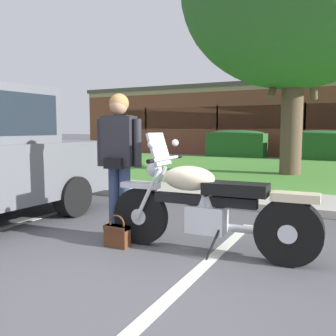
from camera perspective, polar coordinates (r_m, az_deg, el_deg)
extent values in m
plane|color=#4C4C51|center=(3.24, -3.97, -17.63)|extent=(140.00, 140.00, 0.00)
cube|color=#ADA89E|center=(6.23, 12.78, -5.64)|extent=(60.00, 0.20, 0.12)
cube|color=#ADA89E|center=(7.05, 14.59, -4.52)|extent=(60.00, 1.50, 0.08)
cube|color=#478433|center=(12.10, 20.29, -0.44)|extent=(60.00, 8.86, 0.06)
cube|color=silver|center=(3.28, 2.20, -17.25)|extent=(0.26, 4.40, 0.01)
cylinder|color=black|center=(4.29, -4.16, -7.22)|extent=(0.64, 0.14, 0.64)
cylinder|color=silver|center=(4.29, -4.16, -7.22)|extent=(0.19, 0.13, 0.18)
cylinder|color=black|center=(3.81, 17.76, -9.18)|extent=(0.65, 0.22, 0.64)
cylinder|color=silver|center=(3.81, 17.76, -9.18)|extent=(0.19, 0.21, 0.18)
cube|color=silver|center=(4.22, -4.19, -2.59)|extent=(0.45, 0.17, 0.06)
cube|color=beige|center=(3.73, 18.69, -4.18)|extent=(0.45, 0.23, 0.08)
cylinder|color=silver|center=(4.10, -3.05, -3.85)|extent=(0.31, 0.06, 0.58)
cylinder|color=silver|center=(4.24, -2.05, -3.52)|extent=(0.31, 0.06, 0.58)
sphere|color=silver|center=(4.12, -2.11, -0.17)|extent=(0.17, 0.17, 0.17)
cylinder|color=silver|center=(4.05, -0.35, 1.43)|extent=(0.08, 0.72, 0.03)
cylinder|color=black|center=(3.73, -2.68, 1.03)|extent=(0.05, 0.10, 0.04)
cylinder|color=black|center=(4.38, 1.63, 1.77)|extent=(0.05, 0.10, 0.04)
sphere|color=silver|center=(3.78, -2.54, 3.53)|extent=(0.08, 0.08, 0.08)
sphere|color=silver|center=(4.32, 1.09, 3.84)|extent=(0.08, 0.08, 0.08)
cube|color=#B2BCC6|center=(4.08, -1.37, 2.87)|extent=(0.16, 0.37, 0.35)
cube|color=black|center=(3.94, 5.47, -4.84)|extent=(1.10, 0.17, 0.10)
ellipsoid|color=beige|center=(3.96, 3.17, -1.54)|extent=(0.58, 0.35, 0.26)
cube|color=black|center=(3.82, 10.17, -3.11)|extent=(0.66, 0.32, 0.12)
cube|color=silver|center=(3.97, 5.85, -7.71)|extent=(0.41, 0.26, 0.28)
cylinder|color=silver|center=(3.95, 5.40, -5.41)|extent=(0.18, 0.13, 0.21)
cylinder|color=silver|center=(3.93, 6.35, -5.48)|extent=(0.18, 0.13, 0.21)
cylinder|color=silver|center=(4.03, 11.53, -9.06)|extent=(0.60, 0.12, 0.08)
cylinder|color=silver|center=(3.99, 14.37, -9.27)|extent=(0.60, 0.12, 0.08)
cylinder|color=black|center=(3.85, 6.77, -11.42)|extent=(0.12, 0.12, 0.30)
cube|color=black|center=(4.59, -6.57, -9.83)|extent=(0.14, 0.25, 0.10)
cube|color=black|center=(4.66, -8.13, -9.64)|extent=(0.14, 0.25, 0.10)
cylinder|color=navy|center=(4.52, -6.51, -5.13)|extent=(0.14, 0.14, 0.86)
cylinder|color=navy|center=(4.59, -8.08, -5.00)|extent=(0.14, 0.14, 0.86)
cube|color=#232328|center=(4.47, -7.42, 4.03)|extent=(0.41, 0.27, 0.58)
cube|color=#232328|center=(4.47, -7.47, 7.48)|extent=(0.32, 0.24, 0.06)
sphere|color=#A87A5B|center=(4.48, -7.49, 9.27)|extent=(0.21, 0.21, 0.21)
sphere|color=olive|center=(4.49, -7.41, 9.65)|extent=(0.23, 0.23, 0.23)
cube|color=black|center=(4.37, -8.17, 0.69)|extent=(0.23, 0.13, 0.12)
cylinder|color=#232328|center=(4.37, -4.62, 3.75)|extent=(0.09, 0.09, 0.56)
cylinder|color=#232328|center=(4.59, -10.08, 3.78)|extent=(0.09, 0.09, 0.56)
cube|color=#562D19|center=(4.25, -7.69, -10.17)|extent=(0.28, 0.12, 0.24)
cube|color=#562D19|center=(4.22, -7.75, -8.88)|extent=(0.28, 0.13, 0.04)
torus|color=#562D19|center=(4.21, -7.72, -8.34)|extent=(0.20, 0.02, 0.20)
cube|color=black|center=(6.10, -23.10, 6.84)|extent=(1.56, 0.26, 0.51)
cube|color=black|center=(7.04, -14.38, -1.55)|extent=(1.90, 0.12, 0.20)
cylinder|color=black|center=(5.78, -14.20, -4.16)|extent=(0.25, 0.60, 0.60)
cylinder|color=brown|center=(10.81, 18.13, 5.82)|extent=(0.57, 0.57, 2.66)
cylinder|color=brown|center=(10.85, 21.00, 13.56)|extent=(0.20, 1.14, 1.48)
cylinder|color=brown|center=(10.99, 15.87, 12.87)|extent=(0.20, 1.10, 1.21)
cube|color=#235623|center=(17.19, 10.25, 3.36)|extent=(2.61, 0.90, 1.10)
ellipsoid|color=#235623|center=(17.18, 10.28, 5.19)|extent=(2.48, 0.84, 0.28)
cube|color=#235623|center=(16.48, 21.79, 2.92)|extent=(2.49, 0.90, 1.10)
ellipsoid|color=#235623|center=(16.46, 21.86, 4.83)|extent=(2.36, 0.84, 0.28)
cube|color=brown|center=(23.13, 21.82, 6.45)|extent=(24.15, 10.66, 3.35)
cube|color=#998466|center=(17.98, 20.15, 11.76)|extent=(24.15, 0.10, 0.24)
cube|color=#4C4742|center=(23.22, 21.99, 10.83)|extent=(24.39, 10.77, 0.20)
cube|color=#1E282D|center=(17.87, 19.99, 7.34)|extent=(20.53, 0.06, 1.10)
cube|color=brown|center=(20.69, -3.35, 7.44)|extent=(0.08, 0.04, 1.20)
cube|color=brown|center=(18.88, 7.45, 7.55)|extent=(0.08, 0.04, 1.20)
cube|color=brown|center=(17.86, 19.98, 7.34)|extent=(0.08, 0.04, 1.20)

